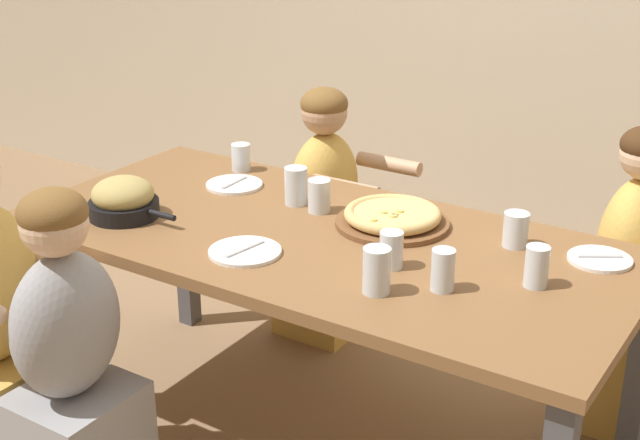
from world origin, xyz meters
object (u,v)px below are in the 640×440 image
Objects in this scene: pizza_board_main at (392,217)px; drinking_glass_a at (296,186)px; empty_plate_a at (245,252)px; drinking_glass_f at (377,273)px; skillet_bowl at (123,200)px; empty_plate_b at (600,259)px; diner_far_midleft at (325,224)px; drinking_glass_g at (443,272)px; drinking_glass_b at (537,266)px; drinking_glass_e at (241,159)px; diner_near_midleft at (71,373)px; drinking_glass_d at (516,232)px; drinking_glass_h at (319,197)px; empty_plate_c at (234,185)px; diner_far_right at (628,295)px; drinking_glass_c at (391,251)px.

drinking_glass_a is at bearing -179.12° from pizza_board_main.
empty_plate_a is 0.47m from drinking_glass_f.
empty_plate_b is at bearing 19.23° from skillet_bowl.
diner_far_midleft is (-0.31, 0.94, -0.31)m from empty_plate_a.
drinking_glass_b is at bearing 37.84° from drinking_glass_g.
skillet_bowl reaches higher than drinking_glass_g.
pizza_board_main is 0.78m from drinking_glass_e.
drinking_glass_a is 1.10× the size of drinking_glass_b.
empty_plate_a is 0.62m from diner_near_midleft.
diner_near_midleft is at bearing -81.05° from drinking_glass_e.
drinking_glass_f is (0.46, -0.01, 0.05)m from empty_plate_a.
drinking_glass_a is 1.09× the size of drinking_glass_g.
drinking_glass_a reaches higher than drinking_glass_b.
drinking_glass_h reaches higher than drinking_glass_d.
drinking_glass_b is 1.06× the size of drinking_glass_h.
drinking_glass_a is at bearing 21.84° from diner_far_midleft.
empty_plate_c is 0.58m from diner_far_midleft.
diner_far_right is (0.66, 0.50, -0.32)m from pizza_board_main.
skillet_bowl is 1.37m from drinking_glass_b.
empty_plate_c is 1.07m from drinking_glass_d.
drinking_glass_h reaches higher than pizza_board_main.
diner_far_midleft is (-1.23, 0.41, -0.31)m from empty_plate_b.
drinking_glass_b is 0.45m from drinking_glass_f.
diner_near_midleft is 1.87m from diner_far_right.
drinking_glass_b is 0.91× the size of drinking_glass_f.
empty_plate_a is 1.17× the size of empty_plate_b.
diner_far_midleft is at bearing -0.36° from diner_near_midleft.
drinking_glass_e is at bearing 174.23° from drinking_glass_d.
drinking_glass_a is (-1.03, -0.10, 0.06)m from empty_plate_b.
drinking_glass_c reaches higher than drinking_glass_e.
drinking_glass_h is at bearing -6.02° from empty_plate_c.
pizza_board_main is 3.09× the size of drinking_glass_g.
diner_near_midleft is (-0.01, -1.38, 0.00)m from diner_far_midleft.
diner_near_midleft is at bearing -0.36° from diner_far_midleft.
drinking_glass_g is (0.72, -0.33, -0.01)m from drinking_glass_a.
drinking_glass_g is at bearing 37.68° from drinking_glass_f.
drinking_glass_d is 0.82× the size of drinking_glass_f.
drinking_glass_a reaches higher than empty_plate_b.
diner_far_right reaches higher than drinking_glass_g.
drinking_glass_g is at bearing -25.12° from drinking_glass_e.
diner_near_midleft is (-0.32, -0.86, -0.35)m from drinking_glass_h.
drinking_glass_h is at bearing -22.38° from drinking_glass_e.
drinking_glass_g is 0.11× the size of diner_near_midleft.
drinking_glass_g is (-0.21, -0.16, -0.00)m from drinking_glass_b.
diner_far_right reaches higher than diner_far_midleft.
empty_plate_c is 1.72× the size of drinking_glass_b.
pizza_board_main is at bearing 162.47° from drinking_glass_b.
pizza_board_main is at bearing 113.24° from drinking_glass_f.
diner_far_midleft is (0.18, 0.33, -0.34)m from drinking_glass_e.
empty_plate_a is 0.78m from drinking_glass_e.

